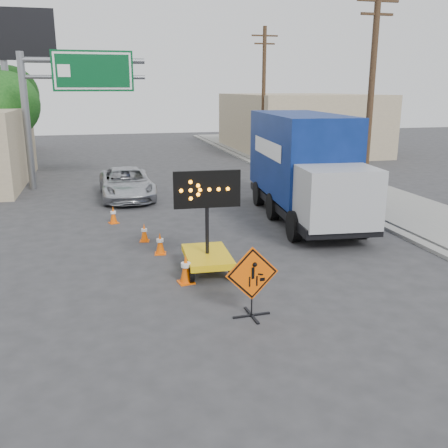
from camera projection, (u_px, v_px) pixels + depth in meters
name	position (u px, v px, depth m)	size (l,w,h in m)	color
ground	(259.00, 334.00, 10.62)	(100.00, 100.00, 0.00)	#2D2D30
curb_right	(301.00, 186.00, 26.33)	(0.40, 60.00, 0.12)	gray
sidewalk_right	(341.00, 184.00, 26.87)	(4.00, 60.00, 0.15)	gray
building_right_far	(298.00, 123.00, 41.14)	(10.00, 14.00, 4.60)	tan
highway_gantry	(67.00, 88.00, 25.06)	(6.18, 0.38, 6.90)	slate
billboard	(5.00, 50.00, 30.95)	(6.10, 0.54, 9.85)	slate
utility_pole_near	(371.00, 98.00, 20.62)	(1.80, 0.26, 9.00)	#46311E
utility_pole_far	(264.00, 94.00, 33.73)	(1.80, 0.26, 9.00)	#46311E
tree_left_near	(6.00, 105.00, 28.25)	(3.71, 3.71, 6.03)	#46311E
tree_left_far	(9.00, 95.00, 35.39)	(4.10, 4.10, 6.66)	#46311E
construction_sign	(252.00, 280.00, 11.22)	(1.26, 0.89, 1.67)	black
arrow_board	(207.00, 250.00, 14.07)	(1.85, 2.10, 2.92)	#E7B70C
pickup_truck	(127.00, 183.00, 23.57)	(2.37, 5.13, 1.43)	silver
box_truck	(304.00, 173.00, 19.56)	(3.35, 8.82, 4.09)	black
cone_a	(186.00, 269.00, 13.31)	(0.47, 0.47, 0.81)	#F45705
cone_b	(160.00, 243.00, 15.68)	(0.40, 0.40, 0.70)	#F45705
cone_c	(144.00, 232.00, 16.99)	(0.38, 0.38, 0.63)	#F45705
cone_d	(113.00, 215.00, 19.26)	(0.43, 0.43, 0.67)	#F45705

